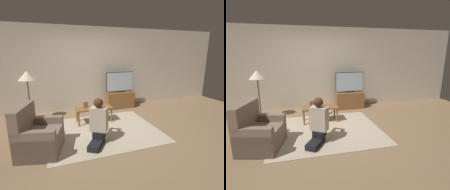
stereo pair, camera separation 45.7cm
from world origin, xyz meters
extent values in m
plane|color=#896B4C|center=(0.00, 0.00, 0.00)|extent=(10.00, 10.00, 0.00)
cube|color=beige|center=(0.00, 1.93, 1.30)|extent=(10.00, 0.06, 2.60)
cube|color=#BCAD93|center=(0.00, 0.00, 0.01)|extent=(2.50, 2.09, 0.02)
cube|color=brown|center=(1.04, 1.56, 0.27)|extent=(0.93, 0.37, 0.54)
cube|color=black|center=(1.04, 1.56, 0.56)|extent=(0.32, 0.08, 0.04)
cube|color=black|center=(1.04, 1.56, 0.88)|extent=(0.94, 0.03, 0.63)
cube|color=silver|center=(1.04, 1.56, 0.88)|extent=(0.91, 0.04, 0.60)
cube|color=brown|center=(-0.07, 0.59, 0.39)|extent=(0.94, 0.41, 0.04)
cylinder|color=brown|center=(-0.50, 0.43, 0.19)|extent=(0.04, 0.04, 0.38)
cylinder|color=brown|center=(0.36, 0.43, 0.19)|extent=(0.04, 0.04, 0.38)
cylinder|color=brown|center=(-0.50, 0.76, 0.19)|extent=(0.04, 0.04, 0.38)
cylinder|color=brown|center=(0.36, 0.76, 0.19)|extent=(0.04, 0.04, 0.38)
cylinder|color=#4C4233|center=(-1.65, 1.23, 0.01)|extent=(0.28, 0.28, 0.03)
cylinder|color=#4C4233|center=(-1.65, 1.23, 0.67)|extent=(0.03, 0.03, 1.29)
cone|color=beige|center=(-1.65, 1.23, 1.24)|extent=(0.43, 0.43, 0.23)
cube|color=#7A6656|center=(-1.34, -0.47, 0.21)|extent=(0.88, 0.96, 0.43)
cube|color=#7A6656|center=(-1.60, -0.40, 0.66)|extent=(0.35, 0.83, 0.47)
cube|color=#7A6656|center=(-1.42, -0.79, 0.28)|extent=(0.71, 0.31, 0.57)
cube|color=#7A6656|center=(-1.26, -0.14, 0.28)|extent=(0.71, 0.31, 0.57)
cube|color=black|center=(-0.34, -0.65, 0.07)|extent=(0.44, 0.53, 0.11)
cube|color=black|center=(-0.24, -0.49, 0.20)|extent=(0.31, 0.32, 0.14)
cube|color=#C1B29E|center=(-0.24, -0.49, 0.51)|extent=(0.39, 0.35, 0.48)
sphere|color=tan|center=(-0.24, -0.49, 0.84)|extent=(0.18, 0.18, 0.18)
sphere|color=#4C2D19|center=(-0.25, -0.51, 0.86)|extent=(0.19, 0.19, 0.19)
cube|color=black|center=(-0.04, -0.18, 0.53)|extent=(0.13, 0.11, 0.04)
cylinder|color=#C1B29E|center=(-0.02, -0.34, 0.53)|extent=(0.22, 0.29, 0.07)
cylinder|color=#C1B29E|center=(-0.19, -0.23, 0.53)|extent=(0.22, 0.29, 0.07)
cube|color=brown|center=(-0.28, 0.65, 0.49)|extent=(0.11, 0.01, 0.15)
camera|label=1|loc=(-1.09, -3.66, 1.79)|focal=28.00mm
camera|label=2|loc=(-0.66, -3.79, 1.79)|focal=28.00mm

